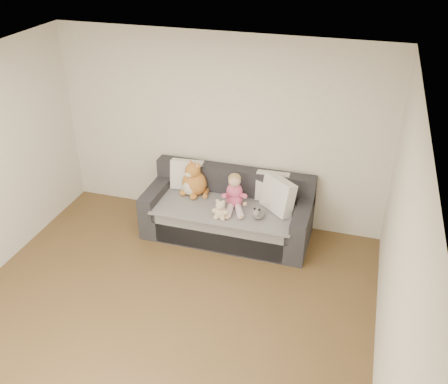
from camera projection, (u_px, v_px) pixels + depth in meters
name	position (u px, v px, depth m)	size (l,w,h in m)	color
room_shell	(158.00, 210.00, 4.91)	(5.00, 5.00, 5.00)	brown
sofa	(228.00, 214.00, 6.70)	(2.20, 0.94, 0.85)	#242428
cushion_left	(187.00, 175.00, 6.88)	(0.47, 0.24, 0.42)	white
cushion_right_back	(272.00, 186.00, 6.61)	(0.44, 0.21, 0.41)	white
cushion_right_front	(278.00, 195.00, 6.36)	(0.52, 0.48, 0.46)	white
toddler	(234.00, 194.00, 6.44)	(0.33, 0.48, 0.47)	#E4507D
plush_cat	(194.00, 181.00, 6.74)	(0.40, 0.36, 0.52)	#C0762A
teddy_bear	(220.00, 211.00, 6.25)	(0.21, 0.15, 0.27)	beige
plush_cow	(258.00, 213.00, 6.26)	(0.15, 0.23, 0.19)	white
sippy_cup	(223.00, 208.00, 6.41)	(0.09, 0.08, 0.10)	purple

